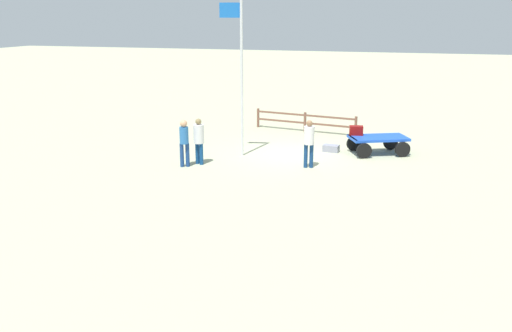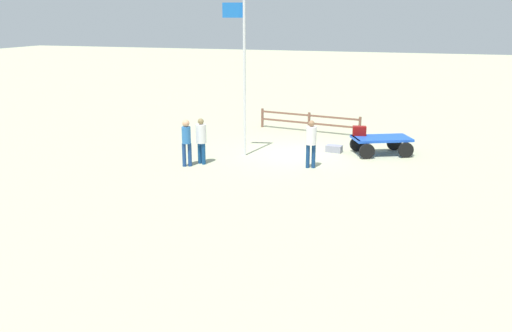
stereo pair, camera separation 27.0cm
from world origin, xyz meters
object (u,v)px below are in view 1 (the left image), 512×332
Objects in this scene: luggage_cart at (378,141)px; worker_trailing at (184,140)px; suitcase_olive at (356,130)px; worker_supervisor at (199,137)px; worker_lead at (309,140)px; suitcase_navy at (331,148)px; flagpole at (240,68)px.

worker_trailing is (6.40, 3.84, 0.48)m from luggage_cart.
worker_trailing is at bearing 30.97° from luggage_cart.
worker_supervisor is (5.19, 3.46, 0.13)m from suitcase_olive.
worker_lead is (1.32, 2.78, 0.15)m from suitcase_olive.
suitcase_navy is at bearing 15.65° from suitcase_olive.
suitcase_olive is 0.10× the size of flagpole.
suitcase_navy is at bearing -141.71° from worker_trailing.
suitcase_navy is 0.11× the size of flagpole.
worker_lead is (0.40, 2.52, 0.87)m from suitcase_navy.
flagpole is at bearing -123.29° from worker_trailing.
suitcase_olive is at bearing -164.35° from suitcase_navy.
luggage_cart is 4.33× the size of suitcase_olive.
suitcase_olive is 0.33× the size of worker_lead.
luggage_cart is 3.50m from worker_lead.
worker_lead is 1.02× the size of worker_supervisor.
suitcase_olive is 0.34× the size of worker_supervisor.
worker_lead is 1.01× the size of worker_trailing.
worker_trailing is 0.29× the size of flagpole.
luggage_cart is at bearing -150.72° from worker_supervisor.
worker_trailing reaches higher than suitcase_navy.
worker_lead is at bearing -164.89° from worker_trailing.
worker_supervisor is at bearing 58.38° from flagpole.
worker_trailing is at bearing 35.20° from suitcase_olive.
luggage_cart is 1.47× the size of worker_supervisor.
luggage_cart is at bearing -160.92° from flagpole.
suitcase_olive is at bearing -156.52° from flagpole.
worker_supervisor is (4.27, 3.20, 0.85)m from suitcase_navy.
flagpole is (5.02, 1.74, 2.81)m from luggage_cart.
flagpole is (-1.01, -1.65, 2.32)m from worker_supervisor.
suitcase_navy is at bearing -143.12° from worker_supervisor.
suitcase_navy is 4.80m from flagpole.
luggage_cart is 6.94m from worker_supervisor.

